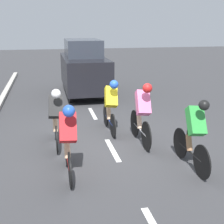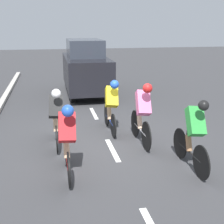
{
  "view_description": "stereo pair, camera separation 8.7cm",
  "coord_description": "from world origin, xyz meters",
  "px_view_note": "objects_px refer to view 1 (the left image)",
  "views": [
    {
      "loc": [
        1.46,
        7.21,
        2.94
      ],
      "look_at": [
        0.01,
        0.42,
        0.95
      ],
      "focal_mm": 50.0,
      "sensor_mm": 36.0,
      "label": 1
    },
    {
      "loc": [
        1.37,
        7.23,
        2.94
      ],
      "look_at": [
        0.01,
        0.42,
        0.95
      ],
      "focal_mm": 50.0,
      "sensor_mm": 36.0,
      "label": 2
    }
  ],
  "objects_px": {
    "cyclist_black": "(56,116)",
    "support_car": "(84,68)",
    "cyclist_yellow": "(111,104)",
    "cyclist_pink": "(142,112)",
    "cyclist_green": "(194,132)",
    "cyclist_red": "(68,138)"
  },
  "relations": [
    {
      "from": "cyclist_black",
      "to": "support_car",
      "type": "bearing_deg",
      "value": -103.67
    },
    {
      "from": "cyclist_yellow",
      "to": "cyclist_pink",
      "type": "distance_m",
      "value": 1.17
    },
    {
      "from": "cyclist_green",
      "to": "cyclist_black",
      "type": "bearing_deg",
      "value": -33.95
    },
    {
      "from": "support_car",
      "to": "cyclist_green",
      "type": "bearing_deg",
      "value": 99.84
    },
    {
      "from": "cyclist_red",
      "to": "cyclist_green",
      "type": "relative_size",
      "value": 0.96
    },
    {
      "from": "cyclist_red",
      "to": "support_car",
      "type": "xyz_separation_m",
      "value": [
        -1.23,
        -7.4,
        0.32
      ]
    },
    {
      "from": "cyclist_black",
      "to": "cyclist_red",
      "type": "xyz_separation_m",
      "value": [
        -0.17,
        1.66,
        0.03
      ]
    },
    {
      "from": "cyclist_yellow",
      "to": "support_car",
      "type": "bearing_deg",
      "value": -88.71
    },
    {
      "from": "cyclist_pink",
      "to": "support_car",
      "type": "height_order",
      "value": "support_car"
    },
    {
      "from": "cyclist_red",
      "to": "cyclist_pink",
      "type": "xyz_separation_m",
      "value": [
        -1.92,
        -1.38,
        0.02
      ]
    },
    {
      "from": "cyclist_red",
      "to": "cyclist_pink",
      "type": "distance_m",
      "value": 2.36
    },
    {
      "from": "cyclist_yellow",
      "to": "cyclist_red",
      "type": "distance_m",
      "value": 2.74
    },
    {
      "from": "cyclist_yellow",
      "to": "cyclist_green",
      "type": "height_order",
      "value": "cyclist_green"
    },
    {
      "from": "support_car",
      "to": "cyclist_yellow",
      "type": "bearing_deg",
      "value": 91.29
    },
    {
      "from": "cyclist_green",
      "to": "cyclist_pink",
      "type": "distance_m",
      "value": 1.66
    },
    {
      "from": "cyclist_black",
      "to": "support_car",
      "type": "height_order",
      "value": "support_car"
    },
    {
      "from": "cyclist_yellow",
      "to": "support_car",
      "type": "xyz_separation_m",
      "value": [
        0.11,
        -5.0,
        0.32
      ]
    },
    {
      "from": "cyclist_black",
      "to": "cyclist_red",
      "type": "height_order",
      "value": "cyclist_red"
    },
    {
      "from": "cyclist_red",
      "to": "cyclist_green",
      "type": "distance_m",
      "value": 2.54
    },
    {
      "from": "cyclist_black",
      "to": "cyclist_red",
      "type": "bearing_deg",
      "value": 95.85
    },
    {
      "from": "cyclist_green",
      "to": "cyclist_pink",
      "type": "xyz_separation_m",
      "value": [
        0.62,
        -1.54,
        0.04
      ]
    },
    {
      "from": "cyclist_black",
      "to": "cyclist_pink",
      "type": "xyz_separation_m",
      "value": [
        -2.09,
        0.28,
        0.05
      ]
    }
  ]
}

